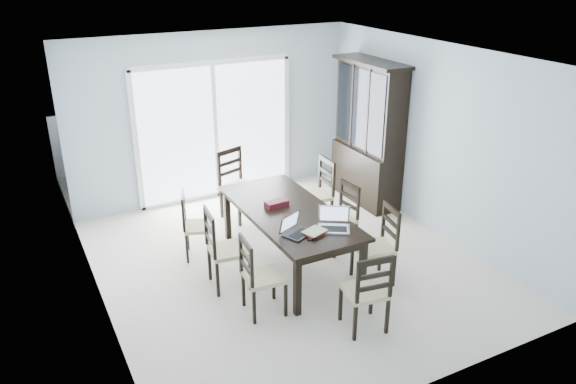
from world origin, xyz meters
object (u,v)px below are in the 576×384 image
Objects in this scene: chair_right_near at (382,236)px; chair_right_far at (320,186)px; chair_right_mid at (343,210)px; chair_end_near at (369,285)px; chair_left_near at (256,268)px; laptop_dark at (299,230)px; chair_end_far at (235,176)px; cell_phone at (312,239)px; laptop_silver at (334,225)px; dining_table at (289,216)px; chair_left_far at (192,218)px; chair_left_mid at (220,241)px; china_hutch at (368,135)px; game_box at (276,204)px; hot_tub at (169,156)px.

chair_right_far is at bearing 6.50° from chair_right_near.
chair_right_mid is 1.83m from chair_end_near.
chair_end_near reaches higher than chair_left_near.
chair_left_near is 0.66m from laptop_dark.
chair_right_near is (1.59, -0.06, 0.02)m from chair_left_near.
cell_phone is (-0.10, -2.42, 0.13)m from chair_end_far.
chair_end_far is (-0.87, 1.57, 0.08)m from chair_right_mid.
chair_right_near is at bearing 20.29° from laptop_silver.
dining_table is 1.25m from chair_left_far.
laptop_dark is at bearing -107.91° from dining_table.
chair_left_mid is 0.93m from laptop_dark.
chair_left_near is at bearing -144.44° from china_hutch.
china_hutch reaches higher than chair_left_mid.
cell_phone is at bearing 97.82° from chair_right_near.
china_hutch is at bearing 27.09° from game_box.
chair_right_mid is at bearing 74.35° from chair_end_near.
chair_right_near is (-1.23, -2.08, -0.49)m from china_hutch.
chair_end_far is 1.47m from game_box.
dining_table is at bearing 54.34° from chair_right_near.
chair_left_near is at bearing -127.28° from game_box.
chair_end_far is at bearing 167.29° from chair_left_near.
laptop_dark is at bearing -85.94° from hot_tub.
laptop_dark is at bearing -139.91° from china_hutch.
chair_left_mid is 0.57× the size of hot_tub.
chair_right_mid is (0.04, 0.89, -0.03)m from chair_right_near.
chair_right_far is 1.26m from chair_end_far.
chair_left_far is at bearing -167.86° from chair_left_near.
laptop_silver is 1.56× the size of game_box.
chair_left_mid reaches higher than game_box.
chair_left_mid is at bearing -175.85° from laptop_silver.
chair_end_far is 2.42m from cell_phone.
dining_table is 3.53m from hot_tub.
chair_end_near is at bearing -99.14° from laptop_dark.
chair_right_near is at bearing -73.40° from hot_tub.
chair_right_mid reaches higher than game_box.
laptop_silver is (0.24, -2.34, 0.18)m from chair_end_far.
hot_tub is at bearing 15.19° from chair_right_mid.
chair_left_near reaches higher than laptop_dark.
laptop_dark is at bearing 48.94° from chair_left_far.
game_box is (0.12, 0.79, -0.02)m from laptop_dark.
chair_end_near is at bearing -84.83° from game_box.
hot_tub is (-0.41, 3.32, -0.34)m from game_box.
chair_right_near reaches higher than chair_left_far.
chair_right_mid is 1.27m from laptop_dark.
chair_left_near is 3.75× the size of game_box.
chair_left_near is 1.53m from chair_left_far.
chair_left_mid is at bearing -163.09° from chair_left_near.
chair_right_mid reaches higher than laptop_dark.
laptop_dark reaches higher than game_box.
chair_end_near reaches higher than game_box.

